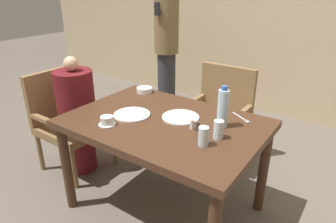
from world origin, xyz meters
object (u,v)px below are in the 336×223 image
at_px(standing_host, 166,43).
at_px(glass_tall_near, 203,136).
at_px(bowl_small, 144,90).
at_px(glass_tall_mid, 218,130).
at_px(diner_in_left_chair, 78,115).
at_px(plate_main_left, 132,115).
at_px(chair_left_side, 68,117).
at_px(chair_far_side, 218,113).
at_px(water_bottle, 223,108).
at_px(plate_main_right, 181,117).
at_px(teacup_with_saucer, 107,121).

bearing_deg(standing_host, glass_tall_near, -49.16).
distance_m(bowl_small, glass_tall_mid, 0.96).
xyz_separation_m(diner_in_left_chair, plate_main_left, (0.68, -0.06, 0.20)).
relative_size(bowl_small, glass_tall_near, 1.15).
bearing_deg(glass_tall_near, bowl_small, 148.95).
bearing_deg(glass_tall_near, glass_tall_mid, 75.40).
relative_size(chair_left_side, chair_far_side, 1.00).
relative_size(standing_host, water_bottle, 6.20).
height_order(bowl_small, glass_tall_near, glass_tall_near).
bearing_deg(plate_main_right, glass_tall_mid, -18.77).
xyz_separation_m(chair_far_side, teacup_with_saucer, (-0.27, -1.13, 0.28)).
bearing_deg(glass_tall_mid, chair_far_side, 114.87).
xyz_separation_m(chair_far_side, glass_tall_near, (0.38, -1.01, 0.31)).
bearing_deg(glass_tall_mid, bowl_small, 156.39).
bearing_deg(bowl_small, chair_left_side, -148.56).
bearing_deg(chair_far_side, plate_main_left, -104.28).
distance_m(standing_host, plate_main_right, 1.76).
relative_size(plate_main_left, water_bottle, 0.93).
height_order(chair_far_side, plate_main_left, chair_far_side).
bearing_deg(bowl_small, teacup_with_saucer, -72.43).
xyz_separation_m(plate_main_right, teacup_with_saucer, (-0.33, -0.37, 0.02)).
height_order(bowl_small, glass_tall_mid, glass_tall_mid).
height_order(teacup_with_saucer, glass_tall_mid, glass_tall_mid).
relative_size(diner_in_left_chair, water_bottle, 3.81).
xyz_separation_m(chair_left_side, teacup_with_saucer, (0.80, -0.27, 0.28)).
distance_m(teacup_with_saucer, glass_tall_near, 0.65).
bearing_deg(chair_left_side, glass_tall_mid, -0.68).
relative_size(chair_far_side, glass_tall_mid, 7.76).
relative_size(bowl_small, water_bottle, 0.48).
xyz_separation_m(chair_far_side, water_bottle, (0.36, -0.72, 0.38)).
bearing_deg(glass_tall_mid, diner_in_left_chair, 179.25).
xyz_separation_m(glass_tall_near, glass_tall_mid, (0.03, 0.12, 0.00)).
relative_size(plate_main_right, teacup_with_saucer, 2.25).
height_order(standing_host, glass_tall_near, standing_host).
bearing_deg(glass_tall_mid, teacup_with_saucer, -159.51).
bearing_deg(water_bottle, glass_tall_near, -86.08).
xyz_separation_m(plate_main_right, glass_tall_mid, (0.34, -0.12, 0.05)).
height_order(chair_far_side, glass_tall_mid, chair_far_side).
distance_m(diner_in_left_chair, plate_main_left, 0.72).
height_order(diner_in_left_chair, chair_far_side, diner_in_left_chair).
bearing_deg(standing_host, plate_main_right, -51.63).
xyz_separation_m(chair_far_side, plate_main_right, (0.07, -0.77, 0.26)).
xyz_separation_m(standing_host, plate_main_right, (1.08, -1.37, -0.18)).
height_order(standing_host, glass_tall_mid, standing_host).
relative_size(chair_left_side, diner_in_left_chair, 0.85).
xyz_separation_m(plate_main_right, water_bottle, (0.29, 0.04, 0.12)).
relative_size(chair_far_side, teacup_with_saucer, 7.84).
distance_m(chair_left_side, standing_host, 1.53).
distance_m(chair_far_side, standing_host, 1.26).
xyz_separation_m(bowl_small, water_bottle, (0.82, -0.23, 0.11)).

